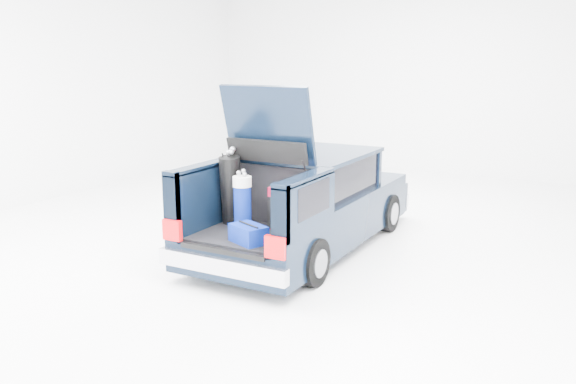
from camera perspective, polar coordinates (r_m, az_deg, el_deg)
The scene contains 6 objects.
ground at distance 9.27m, azimuth 1.48°, elevation -5.20°, with size 14.00×14.00×0.00m, color white.
car at distance 9.18m, azimuth 1.81°, elevation -1.02°, with size 1.87×4.65×2.47m.
red_suitcase at distance 7.99m, azimuth -0.41°, elevation -1.55°, with size 0.37×0.24×0.59m.
black_golf_bag at distance 8.25m, azimuth -5.33°, elevation 0.21°, with size 0.35×0.43×1.04m.
blue_golf_bag at distance 7.90m, azimuth -4.28°, elevation -1.06°, with size 0.31×0.31×0.82m.
blue_duffel at distance 7.47m, azimuth -3.72°, elevation -3.93°, with size 0.54×0.46×0.24m.
Camera 1 is at (4.00, -7.86, 2.83)m, focal length 38.00 mm.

